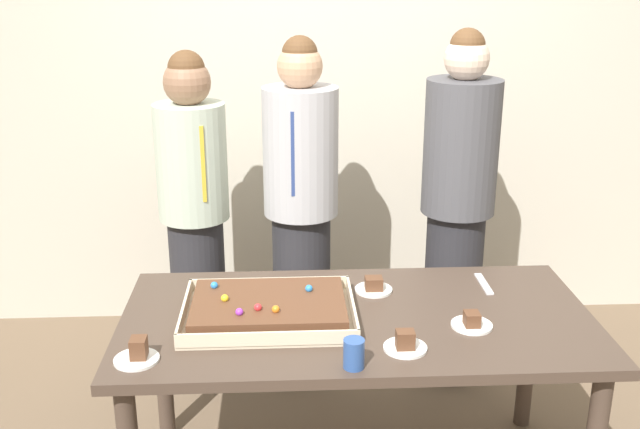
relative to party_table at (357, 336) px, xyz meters
name	(u,v)px	position (x,y,z in m)	size (l,w,h in m)	color
interior_back_panel	(330,57)	(0.00, 1.60, 0.85)	(8.00, 0.12, 3.00)	beige
party_table	(357,336)	(0.00, 0.00, 0.00)	(1.76, 0.88, 0.74)	#47382D
sheet_cake	(269,309)	(-0.33, 0.00, 0.12)	(0.63, 0.46, 0.10)	beige
plated_slice_near_left	(472,323)	(0.40, -0.11, 0.11)	(0.15, 0.15, 0.06)	white
plated_slice_near_right	(374,287)	(0.09, 0.21, 0.11)	(0.15, 0.15, 0.06)	white
plated_slice_far_left	(405,344)	(0.14, -0.26, 0.11)	(0.15, 0.15, 0.07)	white
plated_slice_far_right	(138,354)	(-0.76, -0.29, 0.11)	(0.15, 0.15, 0.08)	white
drink_cup_nearest	(354,354)	(-0.05, -0.37, 0.14)	(0.07, 0.07, 0.10)	#2D5199
cake_server_utensil	(484,284)	(0.54, 0.25, 0.09)	(0.03, 0.20, 0.01)	silver
person_serving_front	(457,207)	(0.56, 0.81, 0.24)	(0.35, 0.35, 1.72)	#28282D
person_green_shirt_behind	(301,209)	(-0.18, 0.87, 0.22)	(0.35, 0.35, 1.69)	#28282D
person_striped_tie_right	(195,213)	(-0.70, 0.92, 0.19)	(0.34, 0.34, 1.62)	#28282D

